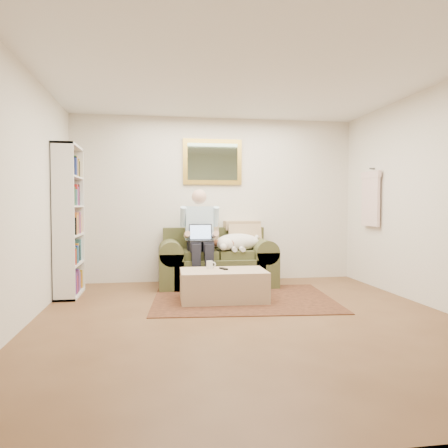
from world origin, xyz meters
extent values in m
cube|color=brown|center=(0.00, 0.00, 0.00)|extent=(4.50, 5.00, 0.01)
cube|color=white|center=(0.00, 0.00, 2.60)|extent=(4.50, 5.00, 0.01)
cube|color=white|center=(0.00, 2.50, 1.30)|extent=(4.50, 0.01, 2.60)
cube|color=white|center=(-2.25, 0.00, 1.30)|extent=(0.01, 5.00, 2.60)
cube|color=white|center=(2.25, 0.00, 1.30)|extent=(0.01, 5.00, 2.60)
cube|color=black|center=(0.15, 1.03, 0.01)|extent=(2.42, 2.01, 0.01)
cube|color=#4E532C|center=(-0.05, 1.99, 0.21)|extent=(1.31, 0.84, 0.42)
cube|color=#4E532C|center=(-0.05, 2.36, 0.64)|extent=(1.58, 0.18, 0.43)
cube|color=#4E532C|center=(-0.74, 1.99, 0.26)|extent=(0.34, 0.84, 0.87)
cube|color=#4E532C|center=(0.63, 1.99, 0.26)|extent=(0.34, 0.84, 0.87)
cube|color=#4E532C|center=(-0.31, 1.94, 0.49)|extent=(0.50, 0.56, 0.12)
cube|color=#4E532C|center=(0.20, 1.94, 0.49)|extent=(0.50, 0.56, 0.12)
cube|color=black|center=(-0.31, 1.75, 0.70)|extent=(0.33, 0.23, 0.02)
cube|color=black|center=(-0.31, 1.87, 0.82)|extent=(0.33, 0.06, 0.23)
cube|color=#99BFF2|center=(-0.31, 1.86, 0.82)|extent=(0.30, 0.05, 0.20)
cube|color=tan|center=(-0.12, 0.97, 0.19)|extent=(1.09, 0.71, 0.39)
cylinder|color=white|center=(-0.27, 1.12, 0.44)|extent=(0.08, 0.08, 0.10)
cube|color=black|center=(-0.10, 1.02, 0.40)|extent=(0.10, 0.16, 0.02)
cube|color=gold|center=(-0.05, 2.48, 1.90)|extent=(0.94, 0.04, 0.72)
cube|color=gray|center=(-0.05, 2.46, 1.90)|extent=(0.80, 0.01, 0.58)
camera|label=1|loc=(-0.97, -4.44, 1.20)|focal=35.00mm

